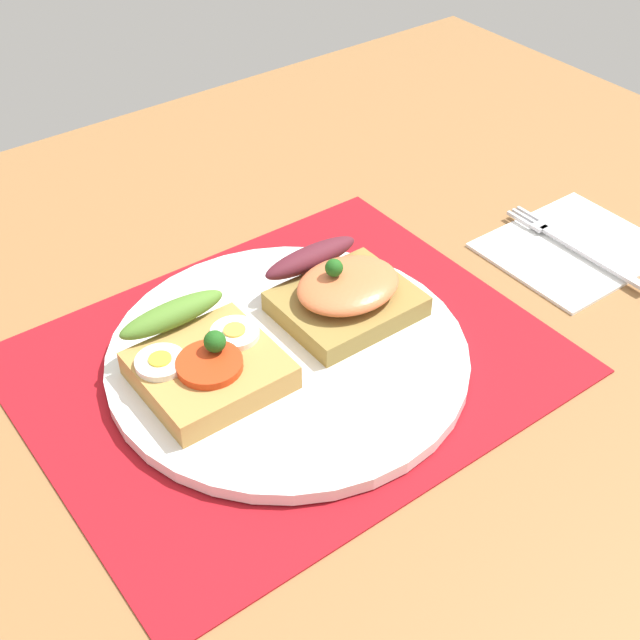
{
  "coord_description": "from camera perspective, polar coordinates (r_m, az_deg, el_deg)",
  "views": [
    {
      "loc": [
        -26.4,
        -39.37,
        43.9
      ],
      "look_at": [
        3.0,
        0.0,
        2.83
      ],
      "focal_mm": 47.83,
      "sensor_mm": 36.0,
      "label": 1
    }
  ],
  "objects": [
    {
      "name": "sandwich_salmon",
      "position": [
        0.66,
        1.53,
        1.95
      ],
      "size": [
        10.28,
        10.03,
        5.06
      ],
      "color": "olive",
      "rests_on": "plate"
    },
    {
      "name": "fork",
      "position": [
        0.79,
        16.43,
        4.89
      ],
      "size": [
        1.62,
        14.99,
        0.32
      ],
      "color": "#B7B7BC",
      "rests_on": "napkin"
    },
    {
      "name": "placemat",
      "position": [
        0.65,
        -2.14,
        -2.85
      ],
      "size": [
        38.12,
        30.75,
        0.3
      ],
      "primitive_type": "cube",
      "color": "#A2121A",
      "rests_on": "ground_plane"
    },
    {
      "name": "plate",
      "position": [
        0.64,
        -2.15,
        -2.41
      ],
      "size": [
        27.15,
        27.15,
        1.03
      ],
      "primitive_type": "cylinder",
      "color": "white",
      "rests_on": "placemat"
    },
    {
      "name": "sandwich_egg_tomato",
      "position": [
        0.61,
        -7.8,
        -2.68
      ],
      "size": [
        9.69,
        10.62,
        4.19
      ],
      "color": "#B68644",
      "rests_on": "plate"
    },
    {
      "name": "napkin",
      "position": [
        0.79,
        16.59,
        4.7
      ],
      "size": [
        14.59,
        12.27,
        0.6
      ],
      "primitive_type": "cube",
      "color": "white",
      "rests_on": "ground_plane"
    },
    {
      "name": "ground_plane",
      "position": [
        0.66,
        -2.1,
        -3.97
      ],
      "size": [
        120.0,
        90.0,
        3.2
      ],
      "primitive_type": "cube",
      "color": "olive"
    }
  ]
}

